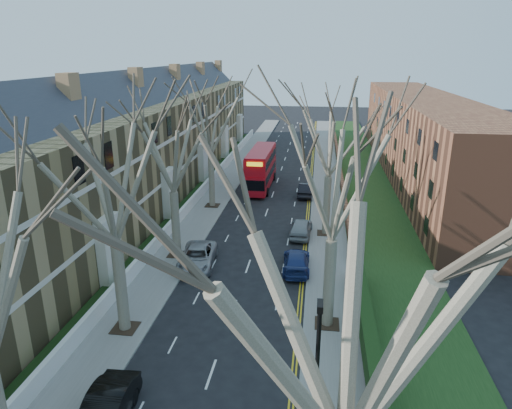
% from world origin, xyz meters
% --- Properties ---
extents(pavement_left, '(3.00, 102.00, 0.12)m').
position_xyz_m(pavement_left, '(-6.00, 39.00, 0.06)').
color(pavement_left, slate).
rests_on(pavement_left, ground).
extents(pavement_right, '(3.00, 102.00, 0.12)m').
position_xyz_m(pavement_right, '(6.00, 39.00, 0.06)').
color(pavement_right, slate).
rests_on(pavement_right, ground).
extents(terrace_left, '(9.70, 78.00, 13.60)m').
position_xyz_m(terrace_left, '(-13.65, 31.00, 5.53)').
color(terrace_left, olive).
rests_on(terrace_left, ground).
extents(flats_right, '(13.97, 54.00, 10.00)m').
position_xyz_m(flats_right, '(17.46, 43.00, 4.98)').
color(flats_right, brown).
rests_on(flats_right, ground).
extents(wall_hedge_right, '(0.70, 24.00, 1.80)m').
position_xyz_m(wall_hedge_right, '(7.70, 2.00, 1.12)').
color(wall_hedge_right, '#502E22').
rests_on(wall_hedge_right, ground).
extents(front_wall_left, '(0.30, 78.00, 1.00)m').
position_xyz_m(front_wall_left, '(-7.65, 31.00, 0.62)').
color(front_wall_left, white).
rests_on(front_wall_left, ground).
extents(grass_verge_right, '(6.00, 102.00, 0.06)m').
position_xyz_m(grass_verge_right, '(10.50, 39.00, 0.15)').
color(grass_verge_right, '#1A3714').
rests_on(grass_verge_right, ground).
extents(lamp_post, '(0.18, 0.50, 8.11)m').
position_xyz_m(lamp_post, '(5.00, -3.50, 4.57)').
color(lamp_post, black).
rests_on(lamp_post, ground).
extents(tree_left_mid, '(10.50, 10.50, 14.71)m').
position_xyz_m(tree_left_mid, '(-5.70, 6.00, 9.56)').
color(tree_left_mid, brown).
rests_on(tree_left_mid, ground).
extents(tree_left_far, '(10.15, 10.15, 14.22)m').
position_xyz_m(tree_left_far, '(-5.70, 16.00, 9.24)').
color(tree_left_far, brown).
rests_on(tree_left_far, ground).
extents(tree_left_dist, '(10.50, 10.50, 14.71)m').
position_xyz_m(tree_left_dist, '(-5.70, 28.00, 9.56)').
color(tree_left_dist, brown).
rests_on(tree_left_dist, ground).
extents(tree_right_near, '(10.85, 10.85, 15.20)m').
position_xyz_m(tree_right_near, '(5.70, -6.00, 9.86)').
color(tree_right_near, brown).
rests_on(tree_right_near, ground).
extents(tree_right_mid, '(10.50, 10.50, 14.71)m').
position_xyz_m(tree_right_mid, '(5.70, 8.00, 9.56)').
color(tree_right_mid, brown).
rests_on(tree_right_mid, ground).
extents(tree_right_far, '(10.15, 10.15, 14.22)m').
position_xyz_m(tree_right_far, '(5.70, 22.00, 9.24)').
color(tree_right_far, brown).
rests_on(tree_right_far, ground).
extents(double_decker_bus, '(2.78, 10.42, 4.37)m').
position_xyz_m(double_decker_bus, '(-1.68, 35.67, 2.14)').
color(double_decker_bus, '#AB0C16').
rests_on(double_decker_bus, ground).
extents(car_left_far, '(2.87, 5.46, 1.47)m').
position_xyz_m(car_left_far, '(-3.70, 14.51, 0.73)').
color(car_left_far, gray).
rests_on(car_left_far, ground).
extents(car_right_near, '(2.05, 4.74, 1.36)m').
position_xyz_m(car_right_near, '(3.56, 14.92, 0.68)').
color(car_right_near, navy).
rests_on(car_right_near, ground).
extents(car_right_mid, '(2.02, 4.49, 1.50)m').
position_xyz_m(car_right_mid, '(3.60, 21.42, 0.75)').
color(car_right_mid, gray).
rests_on(car_right_mid, ground).
extents(car_right_far, '(1.74, 4.48, 1.45)m').
position_xyz_m(car_right_far, '(3.66, 33.01, 0.73)').
color(car_right_far, black).
rests_on(car_right_far, ground).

